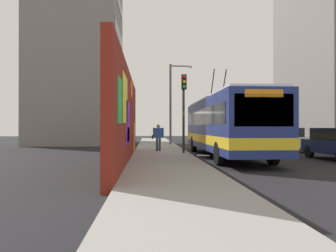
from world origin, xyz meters
TOP-DOWN VIEW (x-y plane):
  - ground_plane at (0.00, 0.00)m, footprint 80.00×80.00m
  - sidewalk_slab at (0.00, 1.60)m, footprint 48.00×3.20m
  - graffiti_wall at (-4.42, 3.35)m, footprint 13.19×0.32m
  - building_far_left at (12.52, 9.20)m, footprint 9.00×7.87m
  - building_far_right at (12.47, -17.00)m, footprint 12.52×8.02m
  - city_bus at (-1.84, -1.80)m, footprint 11.46×2.61m
  - parked_car_white at (2.29, -7.00)m, footprint 4.22×1.80m
  - parked_car_black at (7.67, -7.00)m, footprint 4.47×1.94m
  - parked_car_red at (13.50, -7.00)m, footprint 4.25×1.89m
  - pedestrian_midblock at (0.65, 1.74)m, footprint 0.22×0.74m
  - traffic_light at (-1.01, 0.35)m, footprint 0.49×0.28m
  - street_lamp at (8.05, 0.23)m, footprint 0.44×1.96m
  - curbside_puddle at (-0.98, -0.60)m, footprint 1.15×1.15m

SIDE VIEW (x-z plane):
  - ground_plane at x=0.00m, z-range 0.00..0.00m
  - curbside_puddle at x=-0.98m, z-range 0.00..0.00m
  - sidewalk_slab at x=0.00m, z-range 0.00..0.15m
  - parked_car_white at x=2.29m, z-range 0.04..1.62m
  - parked_car_red at x=13.50m, z-range 0.04..1.62m
  - parked_car_black at x=7.67m, z-range 0.05..1.63m
  - pedestrian_midblock at x=0.65m, z-range 0.29..1.93m
  - city_bus at x=-1.84m, z-range -0.71..4.28m
  - graffiti_wall at x=-4.42m, z-range 0.00..4.12m
  - traffic_light at x=-1.01m, z-range 0.91..5.37m
  - street_lamp at x=8.05m, z-range 0.67..7.55m
  - building_far_right at x=12.47m, z-range 0.00..19.26m
  - building_far_left at x=12.52m, z-range 0.00..21.51m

